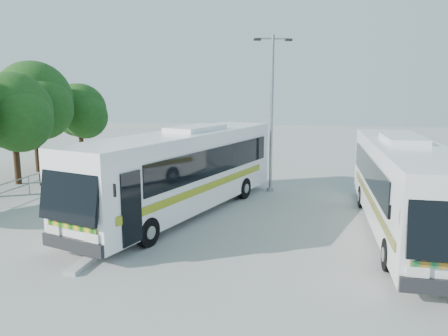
% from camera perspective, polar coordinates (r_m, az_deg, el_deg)
% --- Properties ---
extents(ground, '(100.00, 100.00, 0.00)m').
position_cam_1_polar(ground, '(18.59, -3.70, -7.05)').
color(ground, '#9E9E99').
rests_on(ground, ground).
extents(kerb_divider, '(0.40, 16.00, 0.15)m').
position_cam_1_polar(kerb_divider, '(21.07, -8.33, -4.82)').
color(kerb_divider, '#B2B2AD').
rests_on(kerb_divider, ground).
extents(railing, '(0.06, 22.00, 1.00)m').
position_cam_1_polar(railing, '(26.17, -22.90, -1.05)').
color(railing, gray).
rests_on(railing, ground).
extents(tree_far_c, '(4.97, 4.69, 6.49)m').
position_cam_1_polar(tree_far_c, '(27.89, -25.77, 6.69)').
color(tree_far_c, '#382314').
rests_on(tree_far_c, ground).
extents(tree_far_d, '(5.62, 5.30, 7.33)m').
position_cam_1_polar(tree_far_d, '(31.56, -23.52, 8.19)').
color(tree_far_d, '#382314').
rests_on(tree_far_d, ground).
extents(tree_far_e, '(4.54, 4.28, 5.92)m').
position_cam_1_polar(tree_far_e, '(35.03, -18.26, 7.15)').
color(tree_far_e, '#382314').
rests_on(tree_far_e, ground).
extents(coach_main, '(6.30, 13.33, 3.65)m').
position_cam_1_polar(coach_main, '(19.47, -5.36, -0.21)').
color(coach_main, white).
rests_on(coach_main, ground).
extents(coach_adjacent, '(2.69, 12.51, 3.47)m').
position_cam_1_polar(coach_adjacent, '(18.17, 22.60, -2.06)').
color(coach_adjacent, white).
rests_on(coach_adjacent, ground).
extents(lamppost, '(1.97, 0.84, 8.28)m').
position_cam_1_polar(lamppost, '(23.49, 6.25, 7.92)').
color(lamppost, gray).
rests_on(lamppost, ground).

